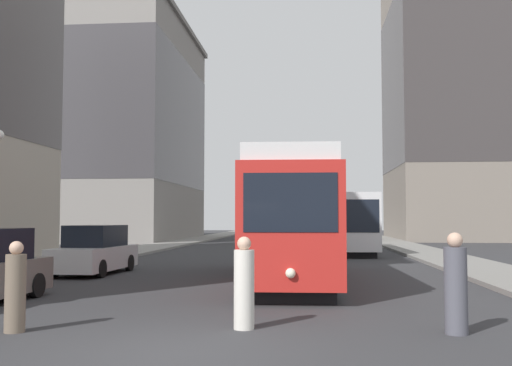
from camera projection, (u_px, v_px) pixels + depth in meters
The scene contains 11 objects.
ground_plane at pixel (178, 351), 9.36m from camera, with size 200.00×200.00×0.00m, color #303033.
sidewalk_left at pixel (178, 243), 49.92m from camera, with size 3.11×120.00×0.15m, color gray.
sidewalk_right at pixel (395, 244), 48.34m from camera, with size 3.11×120.00×0.15m, color gray.
streetcar at pixel (292, 218), 20.10m from camera, with size 2.90×12.42×3.89m.
transit_bus at pixel (348, 221), 36.52m from camera, with size 2.75×11.46×3.45m.
parked_car_left_mid at pixel (95, 251), 22.56m from camera, with size 2.04×4.74×1.82m.
pedestrian_crossing_near at pixel (456, 287), 10.76m from camera, with size 0.41×0.41×1.81m.
pedestrian_crossing_far at pixel (15, 290), 10.95m from camera, with size 0.37×0.37×1.65m.
pedestrian_on_sidewalk at pixel (244, 286), 11.25m from camera, with size 0.39×0.39×1.72m.
building_left_midblock at pixel (114, 128), 60.59m from camera, with size 14.93×23.43×21.81m.
building_right_corner at pixel (469, 93), 60.44m from camera, with size 15.92×16.81×28.61m.
Camera 1 is at (2.07, -9.35, 2.05)m, focal length 42.18 mm.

